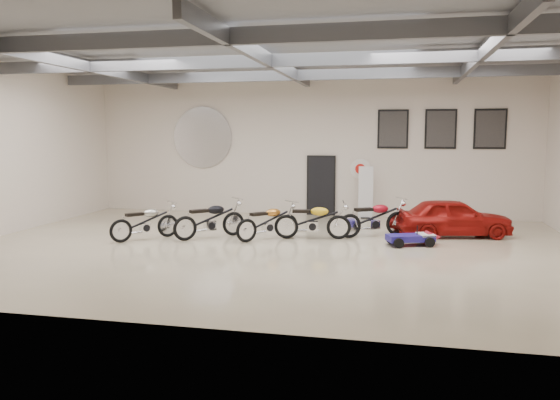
% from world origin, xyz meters
% --- Properties ---
extents(floor, '(16.00, 12.00, 0.01)m').
position_xyz_m(floor, '(0.00, 0.00, 0.00)').
color(floor, beige).
rests_on(floor, ground).
extents(ceiling, '(16.00, 12.00, 0.01)m').
position_xyz_m(ceiling, '(0.00, 0.00, 5.00)').
color(ceiling, gray).
rests_on(ceiling, back_wall).
extents(back_wall, '(16.00, 0.02, 5.00)m').
position_xyz_m(back_wall, '(0.00, 6.00, 2.50)').
color(back_wall, beige).
rests_on(back_wall, floor).
extents(ceiling_beams, '(15.80, 11.80, 0.32)m').
position_xyz_m(ceiling_beams, '(0.00, 0.00, 4.75)').
color(ceiling_beams, '#57595E').
rests_on(ceiling_beams, ceiling).
extents(door, '(0.92, 0.08, 2.10)m').
position_xyz_m(door, '(0.50, 5.95, 1.05)').
color(door, black).
rests_on(door, back_wall).
extents(logo_plaque, '(2.30, 0.06, 1.16)m').
position_xyz_m(logo_plaque, '(-4.00, 5.95, 2.80)').
color(logo_plaque, silver).
rests_on(logo_plaque, back_wall).
extents(poster_left, '(1.05, 0.08, 1.35)m').
position_xyz_m(poster_left, '(3.00, 5.96, 3.10)').
color(poster_left, black).
rests_on(poster_left, back_wall).
extents(poster_mid, '(1.05, 0.08, 1.35)m').
position_xyz_m(poster_mid, '(4.60, 5.96, 3.10)').
color(poster_mid, black).
rests_on(poster_mid, back_wall).
extents(poster_right, '(1.05, 0.08, 1.35)m').
position_xyz_m(poster_right, '(6.20, 5.96, 3.10)').
color(poster_right, black).
rests_on(poster_right, back_wall).
extents(oil_sign, '(0.72, 0.10, 0.72)m').
position_xyz_m(oil_sign, '(1.90, 5.95, 1.70)').
color(oil_sign, white).
rests_on(oil_sign, back_wall).
extents(banner_stand, '(0.52, 0.27, 1.84)m').
position_xyz_m(banner_stand, '(2.13, 5.50, 0.92)').
color(banner_stand, white).
rests_on(banner_stand, floor).
extents(motorcycle_silver, '(1.76, 1.90, 1.03)m').
position_xyz_m(motorcycle_silver, '(-3.65, 0.28, 0.51)').
color(motorcycle_silver, silver).
rests_on(motorcycle_silver, floor).
extents(motorcycle_black, '(2.00, 1.97, 1.11)m').
position_xyz_m(motorcycle_black, '(-1.96, 0.88, 0.56)').
color(motorcycle_black, silver).
rests_on(motorcycle_black, floor).
extents(motorcycle_gold, '(1.81, 1.90, 1.04)m').
position_xyz_m(motorcycle_gold, '(-0.31, 1.03, 0.52)').
color(motorcycle_gold, silver).
rests_on(motorcycle_gold, floor).
extents(motorcycle_yellow, '(2.17, 0.95, 1.09)m').
position_xyz_m(motorcycle_yellow, '(0.90, 1.37, 0.55)').
color(motorcycle_yellow, silver).
rests_on(motorcycle_yellow, floor).
extents(motorcycle_red, '(2.20, 1.64, 1.12)m').
position_xyz_m(motorcycle_red, '(2.56, 2.07, 0.56)').
color(motorcycle_red, silver).
rests_on(motorcycle_red, floor).
extents(go_kart, '(1.64, 1.15, 0.54)m').
position_xyz_m(go_kart, '(3.69, 1.05, 0.27)').
color(go_kart, navy).
rests_on(go_kart, floor).
extents(vintage_car, '(1.92, 3.43, 1.10)m').
position_xyz_m(vintage_car, '(4.80, 2.64, 0.55)').
color(vintage_car, maroon).
rests_on(vintage_car, floor).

